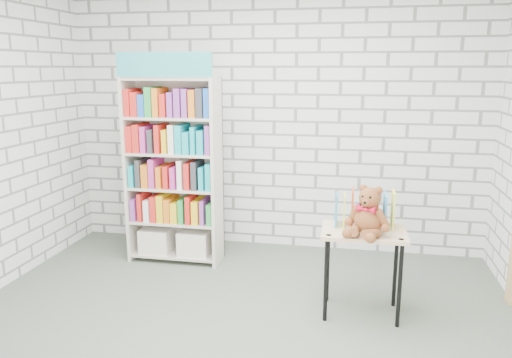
# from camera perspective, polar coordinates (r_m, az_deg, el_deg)

# --- Properties ---
(ground) EXTENTS (4.50, 4.50, 0.00)m
(ground) POSITION_cam_1_polar(r_m,az_deg,el_deg) (3.97, -2.88, -17.12)
(ground) COLOR #4D5749
(ground) RESTS_ON ground
(room_shell) EXTENTS (4.52, 4.02, 2.81)m
(room_shell) POSITION_cam_1_polar(r_m,az_deg,el_deg) (3.45, -3.21, 9.54)
(room_shell) COLOR silver
(room_shell) RESTS_ON ground
(bookshelf) EXTENTS (0.94, 0.37, 2.11)m
(bookshelf) POSITION_cam_1_polar(r_m,az_deg,el_deg) (5.12, -9.36, 1.12)
(bookshelf) COLOR beige
(bookshelf) RESTS_ON ground
(display_table) EXTENTS (0.67, 0.47, 0.71)m
(display_table) POSITION_cam_1_polar(r_m,az_deg,el_deg) (4.09, 12.17, -7.07)
(display_table) COLOR tan
(display_table) RESTS_ON ground
(table_books) EXTENTS (0.46, 0.21, 0.27)m
(table_books) POSITION_cam_1_polar(r_m,az_deg,el_deg) (4.12, 12.27, -3.46)
(table_books) COLOR teal
(table_books) RESTS_ON display_table
(teddy_bear) EXTENTS (0.36, 0.35, 0.39)m
(teddy_bear) POSITION_cam_1_polar(r_m,az_deg,el_deg) (3.91, 12.67, -4.08)
(teddy_bear) COLOR brown
(teddy_bear) RESTS_ON display_table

